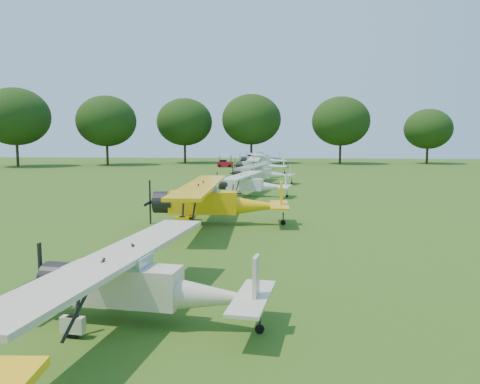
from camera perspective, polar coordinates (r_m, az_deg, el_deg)
The scene contains 10 objects.
ground at distance 31.78m, azimuth -1.72°, elevation -1.85°, with size 160.00×160.00×0.00m, color #2F4E13.
tree_belt at distance 31.56m, azimuth 4.88°, elevation 12.69°, with size 137.36×130.27×14.52m.
aircraft_1 at distance 12.15m, azimuth -12.08°, elevation -10.40°, with size 6.20×9.85×1.93m.
aircraft_2 at distance 25.27m, azimuth -3.24°, elevation -0.84°, with size 7.63×12.13×2.39m.
aircraft_3 at distance 37.57m, azimuth 1.24°, elevation 1.16°, with size 6.14×9.72×1.91m.
aircraft_4 at distance 48.47m, azimuth 2.53°, elevation 2.48°, with size 6.66×10.54×2.07m.
aircraft_5 at distance 61.81m, azimuth 2.29°, elevation 3.41°, with size 6.91×10.98×2.17m.
aircraft_6 at distance 75.49m, azimuth 2.59°, elevation 4.06°, with size 7.57×11.99×2.35m.
aircraft_7 at distance 88.53m, azimuth 2.78°, elevation 4.34°, with size 6.80×10.83×2.13m.
golf_cart at distance 76.14m, azimuth -1.86°, elevation 3.56°, with size 2.46×1.59×2.04m.
Camera 1 is at (3.83, -31.21, 4.64)m, focal length 35.00 mm.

